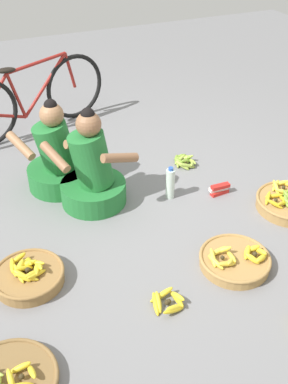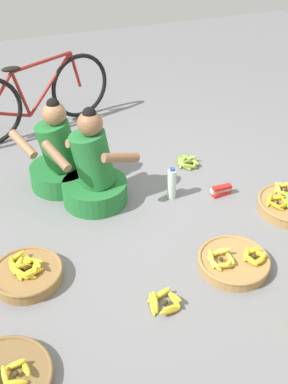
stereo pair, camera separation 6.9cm
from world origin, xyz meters
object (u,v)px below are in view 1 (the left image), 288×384
banana_basket_mid_right (9,382)px  water_bottle (170,183)px  loose_bananas_front_center (168,301)px  packet_carton_stack (219,189)px  vendor_woman_front (92,174)px  banana_basket_front_right (235,260)px  banana_basket_near_bicycle (29,276)px  vendor_woman_behind (57,160)px  bicycle_leaning (32,98)px  loose_bananas_near_vendor (184,161)px

banana_basket_mid_right → water_bottle: bearing=38.4°
loose_bananas_front_center → packet_carton_stack: bearing=44.7°
vendor_woman_front → water_bottle: size_ratio=2.89×
banana_basket_front_right → banana_basket_near_bicycle: bearing=163.2°
vendor_woman_behind → banana_basket_front_right: bearing=-59.5°
bicycle_leaning → packet_carton_stack: 2.10m
loose_bananas_front_center → water_bottle: size_ratio=0.76×
vendor_woman_front → banana_basket_front_right: bearing=-59.2°
water_bottle → loose_bananas_front_center: bearing=-116.6°
loose_bananas_front_center → banana_basket_front_right: bearing=12.9°
vendor_woman_behind → banana_basket_mid_right: bearing=-112.8°
vendor_woman_behind → banana_basket_front_right: (0.84, -1.42, -0.20)m
water_bottle → banana_basket_front_right: bearing=-86.7°
vendor_woman_front → loose_bananas_front_center: size_ratio=3.81×
vendor_woman_front → loose_bananas_front_center: 1.23m
vendor_woman_front → banana_basket_near_bicycle: 0.98m
banana_basket_mid_right → loose_bananas_near_vendor: 2.46m
loose_bananas_front_center → bicycle_leaning: bearing=95.2°
water_bottle → banana_basket_mid_right: bearing=-141.6°
banana_basket_near_bicycle → loose_bananas_near_vendor: bearing=29.8°
loose_bananas_front_center → loose_bananas_near_vendor: size_ratio=0.82×
banana_basket_front_right → water_bottle: bearing=93.3°
bicycle_leaning → banana_basket_mid_right: 2.91m
vendor_woman_front → banana_basket_front_right: size_ratio=1.69×
bicycle_leaning → water_bottle: bicycle_leaning is taller
packet_carton_stack → vendor_woman_behind: bearing=151.3°
bicycle_leaning → banana_basket_near_bicycle: bearing=-103.4°
banana_basket_near_bicycle → banana_basket_mid_right: size_ratio=0.89×
banana_basket_near_bicycle → water_bottle: 1.35m
loose_bananas_near_vendor → packet_carton_stack: (0.05, -0.54, 0.02)m
banana_basket_mid_right → water_bottle: 1.92m
banana_basket_front_right → loose_bananas_near_vendor: bearing=77.3°
banana_basket_front_right → water_bottle: (-0.05, 0.89, 0.08)m
vendor_woman_front → banana_basket_mid_right: (-0.91, -1.38, -0.23)m
banana_basket_front_right → vendor_woman_front: bearing=120.8°
banana_basket_front_right → loose_bananas_front_center: 0.58m
banana_basket_front_right → packet_carton_stack: (0.35, 0.77, -0.00)m
packet_carton_stack → vendor_woman_front: bearing=162.8°
banana_basket_near_bicycle → packet_carton_stack: (1.65, 0.38, -0.01)m
banana_basket_mid_right → packet_carton_stack: banana_basket_mid_right is taller
vendor_woman_behind → loose_bananas_front_center: size_ratio=3.64×
vendor_woman_behind → banana_basket_mid_right: 1.88m
packet_carton_stack → banana_basket_mid_right: bearing=-150.6°
banana_basket_mid_right → vendor_woman_behind: bearing=67.2°
banana_basket_near_bicycle → loose_bananas_near_vendor: 1.85m
water_bottle → vendor_woman_front: bearing=162.5°
packet_carton_stack → water_bottle: bearing=163.2°
vendor_woman_front → vendor_woman_behind: (-0.19, 0.34, -0.01)m
loose_bananas_near_vendor → water_bottle: (-0.35, -0.42, 0.10)m
vendor_woman_behind → packet_carton_stack: (1.18, -0.65, -0.20)m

